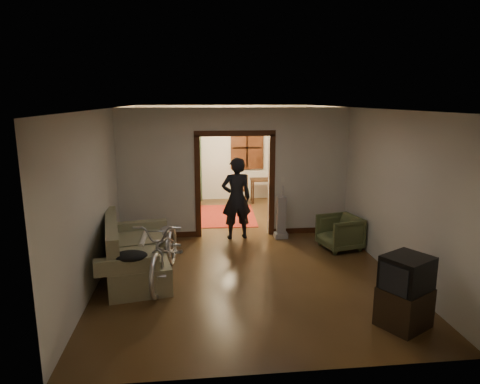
{
  "coord_description": "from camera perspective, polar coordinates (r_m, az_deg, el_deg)",
  "views": [
    {
      "loc": [
        -0.88,
        -8.38,
        2.98
      ],
      "look_at": [
        0.0,
        -0.3,
        1.2
      ],
      "focal_mm": 32.0,
      "sensor_mm": 36.0,
      "label": 1
    }
  ],
  "objects": [
    {
      "name": "bicycle",
      "position": [
        7.25,
        -9.95,
        -7.4
      ],
      "size": [
        0.98,
        2.17,
        1.1
      ],
      "primitive_type": "imported",
      "rotation": [
        0.0,
        0.0,
        -0.12
      ],
      "color": "silver",
      "rests_on": "floor"
    },
    {
      "name": "door_casing",
      "position": [
        9.36,
        -0.7,
        0.77
      ],
      "size": [
        1.74,
        0.2,
        2.32
      ],
      "primitive_type": "cube",
      "color": "#37190C",
      "rests_on": "floor"
    },
    {
      "name": "vacuum",
      "position": [
        9.32,
        5.51,
        -3.38
      ],
      "size": [
        0.32,
        0.28,
        0.92
      ],
      "primitive_type": "cube",
      "rotation": [
        0.0,
        0.0,
        -0.2
      ],
      "color": "gray",
      "rests_on": "floor"
    },
    {
      "name": "floor",
      "position": [
        8.94,
        -0.21,
        -7.13
      ],
      "size": [
        5.0,
        8.5,
        0.01
      ],
      "primitive_type": "cube",
      "color": "#372311",
      "rests_on": "ground"
    },
    {
      "name": "wall_back",
      "position": [
        12.76,
        -2.23,
        5.22
      ],
      "size": [
        5.0,
        0.02,
        2.8
      ],
      "primitive_type": "cube",
      "color": "beige",
      "rests_on": "floor"
    },
    {
      "name": "desk",
      "position": [
        12.58,
        3.51,
        0.2
      ],
      "size": [
        1.02,
        0.74,
        0.68
      ],
      "primitive_type": "cube",
      "rotation": [
        0.0,
        0.0,
        -0.28
      ],
      "color": "black",
      "rests_on": "floor"
    },
    {
      "name": "crt_tv",
      "position": [
        6.08,
        21.37,
        -10.18
      ],
      "size": [
        0.75,
        0.73,
        0.49
      ],
      "primitive_type": "cube",
      "rotation": [
        0.0,
        0.0,
        0.52
      ],
      "color": "black",
      "rests_on": "tv_stand"
    },
    {
      "name": "desk_chair",
      "position": [
        12.22,
        -0.0,
        0.37
      ],
      "size": [
        0.42,
        0.42,
        0.89
      ],
      "primitive_type": "cube",
      "rotation": [
        0.0,
        0.0,
        -0.08
      ],
      "color": "black",
      "rests_on": "floor"
    },
    {
      "name": "globe",
      "position": [
        12.45,
        -7.84,
        7.44
      ],
      "size": [
        0.25,
        0.25,
        0.25
      ],
      "primitive_type": "sphere",
      "color": "#1E5972",
      "rests_on": "locker"
    },
    {
      "name": "person",
      "position": [
        9.17,
        -0.48,
        -0.85
      ],
      "size": [
        0.7,
        0.51,
        1.77
      ],
      "primitive_type": "imported",
      "rotation": [
        0.0,
        0.0,
        3.27
      ],
      "color": "black",
      "rests_on": "floor"
    },
    {
      "name": "tv_stand",
      "position": [
        6.27,
        21.02,
        -14.13
      ],
      "size": [
        0.78,
        0.76,
        0.54
      ],
      "primitive_type": "cube",
      "rotation": [
        0.0,
        0.0,
        0.52
      ],
      "color": "black",
      "rests_on": "floor"
    },
    {
      "name": "wall_right",
      "position": [
        9.17,
        15.52,
        1.98
      ],
      "size": [
        0.02,
        8.5,
        2.8
      ],
      "primitive_type": "cube",
      "color": "beige",
      "rests_on": "floor"
    },
    {
      "name": "locker",
      "position": [
        12.56,
        -7.71,
        3.17
      ],
      "size": [
        1.13,
        0.86,
        2.0
      ],
      "primitive_type": "cube",
      "rotation": [
        0.0,
        0.0,
        -0.35
      ],
      "color": "#1D311E",
      "rests_on": "floor"
    },
    {
      "name": "light_switch",
      "position": [
        9.42,
        5.72,
        1.7
      ],
      "size": [
        0.08,
        0.01,
        0.12
      ],
      "primitive_type": "cube",
      "color": "silver",
      "rests_on": "partition_wall"
    },
    {
      "name": "far_window",
      "position": [
        12.77,
        0.93,
        5.91
      ],
      "size": [
        0.98,
        0.06,
        1.28
      ],
      "primitive_type": "cube",
      "color": "black",
      "rests_on": "wall_back"
    },
    {
      "name": "oriental_rug",
      "position": [
        11.13,
        -2.32,
        -3.15
      ],
      "size": [
        1.76,
        2.25,
        0.02
      ],
      "primitive_type": "cube",
      "rotation": [
        0.0,
        0.0,
        -0.05
      ],
      "color": "maroon",
      "rests_on": "floor"
    },
    {
      "name": "ceiling",
      "position": [
        8.43,
        -0.23,
        11.13
      ],
      "size": [
        5.0,
        8.5,
        0.01
      ],
      "primitive_type": "cube",
      "color": "white",
      "rests_on": "floor"
    },
    {
      "name": "rolled_paper",
      "position": [
        7.83,
        -12.77,
        -6.19
      ],
      "size": [
        0.1,
        0.77,
        0.1
      ],
      "primitive_type": "cylinder",
      "rotation": [
        1.57,
        0.0,
        0.0
      ],
      "color": "beige",
      "rests_on": "sofa"
    },
    {
      "name": "sofa",
      "position": [
        7.58,
        -13.76,
        -7.23
      ],
      "size": [
        1.34,
        2.25,
        0.97
      ],
      "primitive_type": "cube",
      "rotation": [
        0.0,
        0.0,
        0.19
      ],
      "color": "#6C6B48",
      "rests_on": "floor"
    },
    {
      "name": "wall_left",
      "position": [
        8.68,
        -16.87,
        1.33
      ],
      "size": [
        0.02,
        8.5,
        2.8
      ],
      "primitive_type": "cube",
      "color": "beige",
      "rests_on": "floor"
    },
    {
      "name": "jacket",
      "position": [
        6.66,
        -14.41,
        -8.25
      ],
      "size": [
        0.51,
        0.38,
        0.15
      ],
      "primitive_type": "ellipsoid",
      "color": "black",
      "rests_on": "sofa"
    },
    {
      "name": "armchair",
      "position": [
        8.88,
        13.15,
        -5.27
      ],
      "size": [
        0.9,
        0.88,
        0.68
      ],
      "primitive_type": "imported",
      "rotation": [
        0.0,
        0.0,
        -1.34
      ],
      "color": "#49522E",
      "rests_on": "floor"
    },
    {
      "name": "partition_wall",
      "position": [
        9.31,
        -0.7,
        2.58
      ],
      "size": [
        5.0,
        0.14,
        2.8
      ],
      "primitive_type": "cube",
      "color": "beige",
      "rests_on": "floor"
    },
    {
      "name": "chandelier",
      "position": [
        10.93,
        -1.61,
        9.04
      ],
      "size": [
        0.24,
        0.24,
        0.24
      ],
      "primitive_type": "sphere",
      "color": "#FFE0A5",
      "rests_on": "ceiling"
    }
  ]
}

